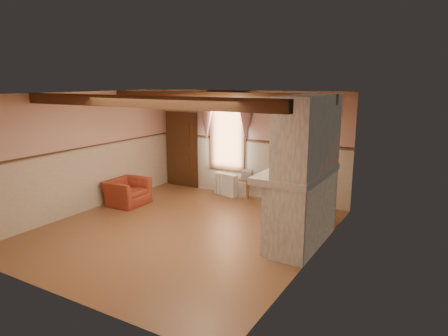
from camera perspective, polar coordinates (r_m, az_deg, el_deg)
The scene contains 26 objects.
floor at distance 8.45m, azimuth -6.02°, elevation -8.80°, with size 5.50×6.00×0.01m, color brown.
ceiling at distance 7.89m, azimuth -6.48°, elevation 10.53°, with size 5.50×6.00×0.01m, color silver.
wall_back at distance 10.58m, azimuth 3.39°, elevation 3.42°, with size 5.50×0.02×2.80m, color tan.
wall_front at distance 5.98m, azimuth -23.48°, elevation -4.63°, with size 5.50×0.02×2.80m, color tan.
wall_left at distance 9.91m, azimuth -19.21°, elevation 2.14°, with size 0.02×6.00×2.80m, color tan.
wall_right at distance 6.83m, azimuth 12.73°, elevation -1.85°, with size 0.02×6.00×2.80m, color tan.
wainscot at distance 8.21m, azimuth -6.14°, elevation -3.91°, with size 5.50×6.00×1.50m, color beige, non-canonical shape.
chair_rail at distance 8.03m, azimuth -6.26°, elevation 1.23°, with size 5.50×6.00×0.08m, color black, non-canonical shape.
firebox at distance 7.88m, azimuth 8.49°, elevation -6.97°, with size 0.20×0.95×0.90m, color black.
armchair at distance 10.29m, azimuth -13.65°, elevation -3.34°, with size 0.98×0.85×0.64m, color maroon.
side_table at distance 10.48m, azimuth 3.41°, elevation -2.96°, with size 0.48×0.48×0.55m, color brown.
book_stack at distance 10.42m, azimuth 3.35°, elevation -0.92°, with size 0.26×0.32×0.20m, color #B7AD8C.
radiator at distance 10.77m, azimuth 0.28°, elevation -2.37°, with size 0.70×0.18×0.60m, color silver.
bowl at distance 7.65m, azimuth 10.82°, elevation 0.25°, with size 0.36×0.36×0.09m, color brown.
mantel_clock at distance 8.27m, azimuth 12.37°, elevation 1.47°, with size 0.14×0.24×0.20m, color #321E0D.
oil_lamp at distance 7.85m, azimuth 11.41°, elevation 1.24°, with size 0.11×0.11×0.28m, color #B98E34.
candle_red at distance 6.97m, azimuth 8.81°, elevation -0.57°, with size 0.06×0.06×0.16m, color #AD2915.
jar_yellow at distance 7.16m, azimuth 9.41°, elevation -0.40°, with size 0.06×0.06×0.12m, color gold.
fireplace at distance 7.49m, azimuth 11.75°, elevation -0.57°, with size 0.85×2.00×2.80m, color gray.
mantel at distance 7.55m, azimuth 10.44°, elevation -0.71°, with size 1.05×2.05×0.12m, color gray.
overmantel_mirror at distance 7.50m, azimuth 9.29°, elevation 3.99°, with size 0.06×1.44×1.04m, color silver.
door at distance 11.67m, azimuth -6.03°, elevation 2.48°, with size 1.10×0.10×2.10m, color black.
window at distance 10.80m, azimuth 0.48°, elevation 4.97°, with size 1.06×0.08×2.02m, color white.
window_drapes at distance 10.66m, azimuth 0.24°, elevation 8.11°, with size 1.30×0.14×1.40m, color gray.
ceiling_beam_front at distance 6.96m, azimuth -12.40°, elevation 9.26°, with size 5.50×0.18×0.20m, color black.
ceiling_beam_back at distance 8.89m, azimuth -1.81°, elevation 10.16°, with size 5.50×0.18×0.20m, color black.
Camera 1 is at (4.68, -6.35, 3.05)m, focal length 32.00 mm.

